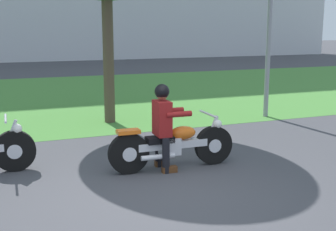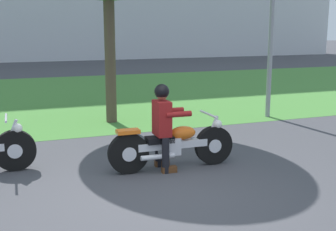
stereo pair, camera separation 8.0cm
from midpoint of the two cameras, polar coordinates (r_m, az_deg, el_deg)
ground at (r=6.20m, az=-0.90°, el=-10.26°), size 120.00×120.00×0.00m
grass_verge at (r=15.36m, az=-13.85°, el=2.43°), size 60.00×12.00×0.01m
motorcycle_lead at (r=7.21m, az=0.32°, el=-3.83°), size 2.13×0.66×0.88m
rider_lead at (r=7.06m, az=-0.96°, el=-0.61°), size 0.56×0.48×1.41m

